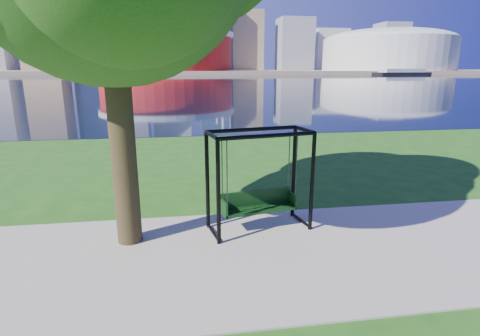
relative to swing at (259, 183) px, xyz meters
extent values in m
plane|color=#1E5114|center=(-0.39, -0.62, -1.02)|extent=(900.00, 900.00, 0.00)
cube|color=#9E937F|center=(-0.39, -1.12, -1.00)|extent=(120.00, 4.00, 0.03)
cube|color=black|center=(-0.39, 101.38, -1.01)|extent=(900.00, 180.00, 0.02)
cube|color=#937F60|center=(-0.39, 305.38, -0.02)|extent=(900.00, 228.00, 2.00)
cylinder|color=maroon|center=(-10.39, 234.38, 11.98)|extent=(80.00, 80.00, 22.00)
cylinder|color=silver|center=(-10.39, 234.38, 21.48)|extent=(83.00, 83.00, 3.00)
cylinder|color=silver|center=(22.52, 253.38, 16.98)|extent=(2.00, 2.00, 32.00)
cylinder|color=silver|center=(-43.30, 253.38, 16.98)|extent=(2.00, 2.00, 32.00)
cylinder|color=silver|center=(-43.30, 215.38, 16.98)|extent=(2.00, 2.00, 32.00)
cylinder|color=silver|center=(22.52, 215.38, 16.98)|extent=(2.00, 2.00, 32.00)
cylinder|color=beige|center=(134.61, 234.38, 10.98)|extent=(84.00, 84.00, 20.00)
ellipsoid|color=beige|center=(134.61, 234.38, 19.98)|extent=(84.00, 84.00, 15.12)
cube|color=#998466|center=(-100.39, 299.38, 44.98)|extent=(26.00, 26.00, 88.00)
cube|color=slate|center=(-70.39, 324.38, 48.48)|extent=(30.00, 24.00, 95.00)
cube|color=gray|center=(-40.39, 304.38, 36.98)|extent=(24.00, 24.00, 72.00)
cube|color=silver|center=(-10.39, 334.38, 40.98)|extent=(32.00, 28.00, 80.00)
cube|color=slate|center=(24.61, 309.38, 29.98)|extent=(22.00, 22.00, 58.00)
cube|color=#998466|center=(54.61, 324.38, 24.98)|extent=(26.00, 26.00, 48.00)
cube|color=gray|center=(94.61, 314.38, 21.98)|extent=(28.00, 24.00, 42.00)
cube|color=silver|center=(134.61, 339.38, 18.98)|extent=(30.00, 26.00, 36.00)
cube|color=gray|center=(184.61, 319.38, 20.98)|extent=(24.00, 24.00, 40.00)
cube|color=#998466|center=(224.61, 334.38, 16.98)|extent=(26.00, 26.00, 32.00)
cylinder|color=black|center=(-0.89, -0.60, 0.01)|extent=(0.09, 0.09, 2.06)
cylinder|color=black|center=(1.05, -0.24, 0.01)|extent=(0.09, 0.09, 2.06)
cylinder|color=black|center=(-1.04, 0.19, 0.01)|extent=(0.09, 0.09, 2.06)
cylinder|color=black|center=(0.90, 0.55, 0.01)|extent=(0.09, 0.09, 2.06)
cylinder|color=black|center=(0.08, -0.42, 1.04)|extent=(1.95, 0.44, 0.08)
cylinder|color=black|center=(-0.07, 0.37, 1.04)|extent=(1.95, 0.44, 0.08)
cylinder|color=black|center=(-0.96, -0.21, 1.04)|extent=(0.23, 0.81, 0.08)
cylinder|color=black|center=(-0.96, -0.21, -0.94)|extent=(0.21, 0.80, 0.06)
cylinder|color=black|center=(0.97, 0.16, 1.04)|extent=(0.23, 0.81, 0.08)
cylinder|color=black|center=(0.97, 0.16, -0.94)|extent=(0.21, 0.80, 0.06)
cube|color=black|center=(0.00, -0.02, -0.57)|extent=(1.62, 0.69, 0.05)
cube|color=black|center=(-0.03, 0.15, -0.37)|extent=(1.55, 0.33, 0.34)
cube|color=black|center=(-0.74, -0.16, -0.44)|extent=(0.12, 0.40, 0.30)
cube|color=black|center=(0.75, 0.11, -0.44)|extent=(0.12, 0.40, 0.30)
cylinder|color=#2F2F34|center=(-0.69, -0.32, 0.35)|extent=(0.03, 0.03, 1.30)
cylinder|color=#2F2F34|center=(0.76, -0.05, 0.35)|extent=(0.03, 0.03, 1.30)
cylinder|color=#2F2F34|center=(-0.75, 0.00, 0.35)|extent=(0.03, 0.03, 1.30)
cylinder|color=#2F2F34|center=(0.70, 0.27, 0.35)|extent=(0.03, 0.03, 1.30)
cylinder|color=#2E2514|center=(-2.59, -0.22, 1.29)|extent=(0.46, 0.46, 4.62)
cube|color=black|center=(115.96, 184.30, -0.35)|extent=(33.39, 14.40, 1.29)
cube|color=silver|center=(115.96, 184.30, 1.27)|extent=(26.73, 11.62, 1.94)
camera|label=1|loc=(-1.49, -7.15, 2.26)|focal=28.00mm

